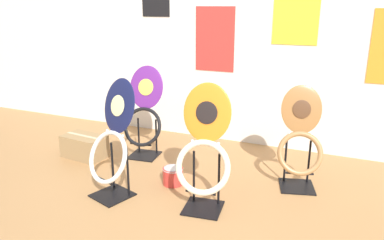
% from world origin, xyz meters
% --- Properties ---
extents(wall_back, '(8.00, 0.07, 2.60)m').
position_xyz_m(wall_back, '(0.00, 2.13, 1.30)').
color(wall_back, silver).
rests_on(wall_back, ground_plane).
extents(toilet_seat_display_orange_sun, '(0.43, 0.33, 0.94)m').
position_xyz_m(toilet_seat_display_orange_sun, '(0.21, 0.62, 0.45)').
color(toilet_seat_display_orange_sun, black).
rests_on(toilet_seat_display_orange_sun, ground_plane).
extents(toilet_seat_display_purple_note, '(0.42, 0.35, 0.90)m').
position_xyz_m(toilet_seat_display_purple_note, '(-0.72, 1.35, 0.44)').
color(toilet_seat_display_purple_note, black).
rests_on(toilet_seat_display_purple_note, ground_plane).
extents(toilet_seat_display_navy_moon, '(0.47, 0.42, 0.94)m').
position_xyz_m(toilet_seat_display_navy_moon, '(-0.52, 0.53, 0.46)').
color(toilet_seat_display_navy_moon, black).
rests_on(toilet_seat_display_navy_moon, ground_plane).
extents(toilet_seat_display_woodgrain, '(0.41, 0.37, 0.85)m').
position_xyz_m(toilet_seat_display_woodgrain, '(0.80, 1.25, 0.38)').
color(toilet_seat_display_woodgrain, black).
rests_on(toilet_seat_display_woodgrain, ground_plane).
extents(paint_can, '(0.18, 0.18, 0.15)m').
position_xyz_m(paint_can, '(-0.18, 0.88, 0.08)').
color(paint_can, red).
rests_on(paint_can, ground_plane).
extents(storage_box, '(0.45, 0.30, 0.23)m').
position_xyz_m(storage_box, '(-1.25, 1.06, 0.11)').
color(storage_box, '#93754C').
rests_on(storage_box, ground_plane).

